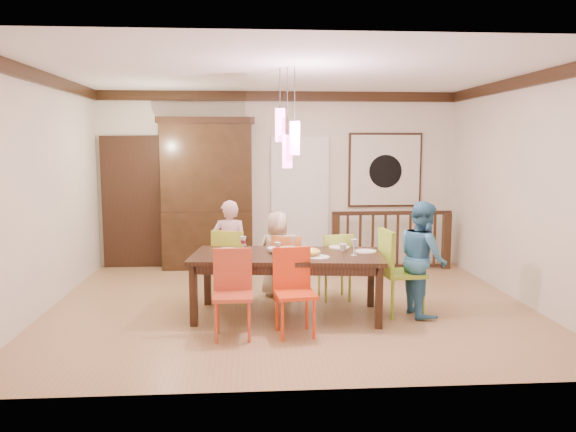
{
  "coord_description": "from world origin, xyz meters",
  "views": [
    {
      "loc": [
        -0.51,
        -6.92,
        2.03
      ],
      "look_at": [
        -0.03,
        -0.02,
        1.15
      ],
      "focal_mm": 35.0,
      "sensor_mm": 36.0,
      "label": 1
    }
  ],
  "objects": [
    {
      "name": "person_far_left",
      "position": [
        -0.77,
        0.43,
        0.65
      ],
      "size": [
        0.5,
        0.34,
        1.31
      ],
      "primitive_type": "imported",
      "rotation": [
        0.0,
        0.0,
        3.08
      ],
      "color": "#EEB5C2",
      "rests_on": "floor"
    },
    {
      "name": "plate_far_left",
      "position": [
        -0.78,
        -0.17,
        0.76
      ],
      "size": [
        0.26,
        0.26,
        0.01
      ],
      "primitive_type": "cylinder",
      "color": "white",
      "rests_on": "dining_table"
    },
    {
      "name": "crown_molding",
      "position": [
        0.0,
        0.0,
        2.82
      ],
      "size": [
        6.0,
        5.0,
        0.16
      ],
      "primitive_type": null,
      "color": "black",
      "rests_on": "wall_back"
    },
    {
      "name": "wine_glass_d",
      "position": [
        0.7,
        -0.59,
        0.84
      ],
      "size": [
        0.08,
        0.08,
        0.19
      ],
      "primitive_type": null,
      "color": "silver",
      "rests_on": "dining_table"
    },
    {
      "name": "china_hutch",
      "position": [
        -1.19,
        2.3,
        1.24
      ],
      "size": [
        1.56,
        0.46,
        2.47
      ],
      "color": "black",
      "rests_on": "floor"
    },
    {
      "name": "small_bowl",
      "position": [
        -0.2,
        -0.38,
        0.78
      ],
      "size": [
        0.25,
        0.25,
        0.06
      ],
      "primitive_type": "imported",
      "rotation": [
        0.0,
        0.0,
        0.27
      ],
      "color": "white",
      "rests_on": "dining_table"
    },
    {
      "name": "cup_right",
      "position": [
        0.62,
        -0.32,
        0.8
      ],
      "size": [
        0.13,
        0.13,
        0.09
      ],
      "primitive_type": "imported",
      "rotation": [
        0.0,
        0.0,
        -0.43
      ],
      "color": "silver",
      "rests_on": "dining_table"
    },
    {
      "name": "wall_back",
      "position": [
        0.0,
        2.5,
        1.45
      ],
      "size": [
        6.0,
        0.0,
        6.0
      ],
      "primitive_type": "plane",
      "rotation": [
        1.57,
        0.0,
        0.0
      ],
      "color": "beige",
      "rests_on": "floor"
    },
    {
      "name": "napkin",
      "position": [
        -0.04,
        -0.8,
        0.76
      ],
      "size": [
        0.18,
        0.14,
        0.01
      ],
      "primitive_type": "cube",
      "color": "#D83359",
      "rests_on": "dining_table"
    },
    {
      "name": "chair_far_right",
      "position": [
        0.6,
        0.25,
        0.51
      ],
      "size": [
        0.46,
        0.46,
        0.89
      ],
      "rotation": [
        0.0,
        0.0,
        3.29
      ],
      "color": "#A5BE3B",
      "rests_on": "floor"
    },
    {
      "name": "plate_far_right",
      "position": [
        0.61,
        -0.09,
        0.76
      ],
      "size": [
        0.26,
        0.26,
        0.01
      ],
      "primitive_type": "cylinder",
      "color": "white",
      "rests_on": "dining_table"
    },
    {
      "name": "chair_end_right",
      "position": [
        1.31,
        -0.49,
        0.59
      ],
      "size": [
        0.51,
        0.51,
        1.03
      ],
      "rotation": [
        0.0,
        0.0,
        1.67
      ],
      "color": "#87AD27",
      "rests_on": "floor"
    },
    {
      "name": "balustrade",
      "position": [
        1.8,
        1.95,
        0.5
      ],
      "size": [
        1.97,
        0.12,
        0.96
      ],
      "rotation": [
        0.0,
        0.0,
        0.01
      ],
      "color": "black",
      "rests_on": "floor"
    },
    {
      "name": "person_end_right",
      "position": [
        1.55,
        -0.49,
        0.68
      ],
      "size": [
        0.58,
        0.71,
        1.37
      ],
      "primitive_type": "imported",
      "rotation": [
        0.0,
        0.0,
        1.67
      ],
      "color": "teal",
      "rests_on": "floor"
    },
    {
      "name": "plate_near_mid",
      "position": [
        0.27,
        -0.7,
        0.76
      ],
      "size": [
        0.26,
        0.26,
        0.01
      ],
      "primitive_type": "cylinder",
      "color": "white",
      "rests_on": "dining_table"
    },
    {
      "name": "floor",
      "position": [
        0.0,
        0.0,
        0.0
      ],
      "size": [
        6.0,
        6.0,
        0.0
      ],
      "primitive_type": "plane",
      "color": "#AB8253",
      "rests_on": "ground"
    },
    {
      "name": "white_doorway",
      "position": [
        0.35,
        2.46,
        1.05
      ],
      "size": [
        0.97,
        0.05,
        2.22
      ],
      "primitive_type": "cube",
      "color": "silver",
      "rests_on": "wall_back"
    },
    {
      "name": "chair_far_mid",
      "position": [
        0.01,
        0.32,
        0.49
      ],
      "size": [
        0.48,
        0.48,
        0.86
      ],
      "rotation": [
        0.0,
        0.0,
        2.88
      ],
      "color": "orange",
      "rests_on": "floor"
    },
    {
      "name": "cup_left",
      "position": [
        -0.61,
        -0.56,
        0.8
      ],
      "size": [
        0.14,
        0.14,
        0.09
      ],
      "primitive_type": "imported",
      "rotation": [
        0.0,
        0.0,
        -0.29
      ],
      "color": "silver",
      "rests_on": "dining_table"
    },
    {
      "name": "chair_near_mid",
      "position": [
        -0.03,
        -1.13,
        0.53
      ],
      "size": [
        0.46,
        0.46,
        0.92
      ],
      "rotation": [
        0.0,
        0.0,
        0.12
      ],
      "color": "red",
      "rests_on": "floor"
    },
    {
      "name": "panel_door",
      "position": [
        -2.4,
        2.45,
        1.05
      ],
      "size": [
        1.04,
        0.07,
        2.24
      ],
      "primitive_type": "cube",
      "color": "black",
      "rests_on": "wall_back"
    },
    {
      "name": "plate_far_mid",
      "position": [
        -0.02,
        -0.13,
        0.76
      ],
      "size": [
        0.26,
        0.26,
        0.01
      ],
      "primitive_type": "cylinder",
      "color": "white",
      "rests_on": "dining_table"
    },
    {
      "name": "plate_near_left",
      "position": [
        -0.74,
        -0.73,
        0.76
      ],
      "size": [
        0.26,
        0.26,
        0.01
      ],
      "primitive_type": "cylinder",
      "color": "white",
      "rests_on": "dining_table"
    },
    {
      "name": "wine_glass_a",
      "position": [
        -0.58,
        -0.3,
        0.84
      ],
      "size": [
        0.08,
        0.08,
        0.19
      ],
      "primitive_type": null,
      "color": "#590C19",
      "rests_on": "dining_table"
    },
    {
      "name": "plate_end_right",
      "position": [
        0.88,
        -0.39,
        0.76
      ],
      "size": [
        0.26,
        0.26,
        0.01
      ],
      "primitive_type": "cylinder",
      "color": "white",
      "rests_on": "dining_table"
    },
    {
      "name": "chair_far_left",
      "position": [
        -0.72,
        0.27,
        0.54
      ],
      "size": [
        0.55,
        0.55,
        0.95
      ],
      "rotation": [
        0.0,
        0.0,
        2.77
      ],
      "color": "#B0C02B",
      "rests_on": "floor"
    },
    {
      "name": "serving_bowl",
      "position": [
        0.15,
        -0.6,
        0.79
      ],
      "size": [
        0.35,
        0.35,
        0.07
      ],
      "primitive_type": "imported",
      "rotation": [
        0.0,
        0.0,
        0.2
      ],
      "color": "yellow",
      "rests_on": "dining_table"
    },
    {
      "name": "person_far_mid",
      "position": [
        -0.13,
        0.45,
        0.58
      ],
      "size": [
        0.64,
        0.51,
        1.15
      ],
      "primitive_type": "imported",
      "rotation": [
        0.0,
        0.0,
        2.84
      ],
      "color": "beige",
      "rests_on": "floor"
    },
    {
      "name": "pendant_cluster",
      "position": [
        -0.07,
        -0.45,
        2.11
      ],
      "size": [
        0.27,
        0.21,
        1.14
      ],
      "color": "#E84596",
      "rests_on": "ceiling"
    },
    {
      "name": "wall_left",
      "position": [
        -3.0,
        0.0,
        1.45
      ],
      "size": [
        0.0,
        5.0,
        5.0
      ],
      "primitive_type": "plane",
      "rotation": [
        1.57,
        0.0,
        1.57
      ],
      "color": "beige",
      "rests_on": "floor"
    },
    {
      "name": "dining_table",
      "position": [
        -0.07,
        -0.45,
        0.67
      ],
      "size": [
        2.32,
        1.25,
        0.75
      ],
      "rotation": [
        0.0,
        0.0,
        -0.11
      ],
      "color": "black",
      "rests_on": "floor"
    },
    {
      "name": "wall_right",
      "position": [
        3.0,
        0.0,
        1.45
      ],
      "size": [
        0.0,
        5.0,
        5.0
      ],
      "primitive_type": "plane",
      "rotation": [
        1.57,
        0.0,
        -1.57
      ],
      "color": "beige",
      "rests_on": "floor"
    },
    {
      "name": "painting",
      "position": [
        1.8,
        2.46,
        1.6
      ],
      "size": [
        1.25,
        0.06,
        1.25
      ],
      "color": "black",
      "rests_on": "wall_back"
    },
    {
      "name": "wine_glass_b",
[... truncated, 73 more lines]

